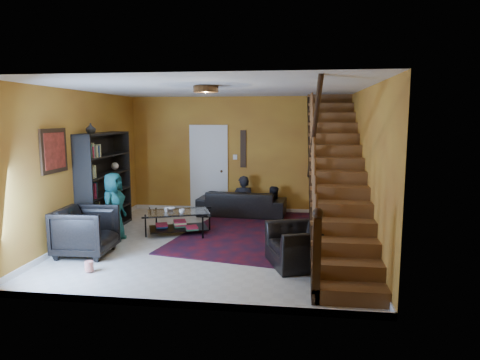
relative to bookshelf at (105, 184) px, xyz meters
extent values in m
plane|color=beige|center=(2.40, -0.60, -0.96)|extent=(5.50, 5.50, 0.00)
plane|color=gold|center=(2.40, 2.15, 0.44)|extent=(5.20, 0.00, 5.20)
plane|color=gold|center=(2.40, -3.35, 0.44)|extent=(5.20, 0.00, 5.20)
plane|color=gold|center=(-0.20, -0.60, 0.44)|extent=(0.00, 5.50, 5.50)
plane|color=gold|center=(5.00, -0.60, 0.44)|extent=(0.00, 5.50, 5.50)
plane|color=white|center=(2.40, -0.60, 1.84)|extent=(5.50, 5.50, 0.00)
cube|color=silver|center=(2.40, 2.14, -0.91)|extent=(5.20, 0.02, 0.10)
cube|color=silver|center=(-0.19, -0.60, -0.91)|extent=(0.02, 5.50, 0.10)
cube|color=gold|center=(4.53, -0.60, 0.36)|extent=(0.95, 4.92, 2.83)
cube|color=black|center=(4.07, -0.60, 0.44)|extent=(0.04, 5.02, 3.02)
cylinder|color=black|center=(4.10, -0.60, 0.89)|extent=(0.07, 4.20, 2.44)
cube|color=black|center=(4.10, -3.00, -0.41)|extent=(0.10, 0.10, 1.10)
cube|color=black|center=(0.00, 0.00, 0.04)|extent=(0.35, 1.80, 2.00)
cube|color=black|center=(0.00, 0.00, -0.56)|extent=(0.35, 1.72, 0.03)
cube|color=black|center=(0.00, 0.00, 0.20)|extent=(0.35, 1.72, 0.03)
cube|color=silver|center=(1.70, 2.12, 0.06)|extent=(0.82, 0.05, 2.05)
cube|color=maroon|center=(-0.17, -1.50, 0.79)|extent=(0.04, 0.74, 0.74)
cube|color=black|center=(2.55, 2.13, 0.59)|extent=(0.14, 0.03, 0.90)
cylinder|color=#3F2814|center=(2.40, -1.40, 1.78)|extent=(0.40, 0.40, 0.10)
cube|color=#470C17|center=(3.48, 0.23, -0.95)|extent=(4.18, 4.58, 0.02)
imported|color=black|center=(2.58, 1.70, -0.67)|extent=(2.10, 0.94, 0.60)
imported|color=black|center=(0.35, -1.55, -0.56)|extent=(0.93, 0.90, 0.82)
imported|color=black|center=(3.90, -1.61, -0.65)|extent=(1.14, 1.21, 0.63)
imported|color=black|center=(2.61, 1.75, -0.72)|extent=(0.54, 0.39, 1.40)
imported|color=black|center=(3.30, 1.75, -0.83)|extent=(0.61, 0.51, 1.16)
imported|color=#185C57|center=(0.45, -0.65, -0.32)|extent=(0.44, 0.65, 1.29)
cube|color=black|center=(0.97, -0.38, -0.74)|extent=(0.04, 0.04, 0.45)
cube|color=black|center=(2.09, -0.38, -0.74)|extent=(0.04, 0.04, 0.45)
cube|color=black|center=(0.97, 0.25, -0.74)|extent=(0.04, 0.04, 0.45)
cube|color=black|center=(2.09, 0.25, -0.74)|extent=(0.04, 0.04, 0.45)
cube|color=black|center=(1.53, -0.06, -0.85)|extent=(1.28, 1.00, 0.02)
cube|color=silver|center=(1.53, -0.06, -0.52)|extent=(1.36, 1.08, 0.02)
imported|color=#999999|center=(1.65, -0.23, -0.47)|extent=(0.15, 0.15, 0.09)
imported|color=#999999|center=(1.31, -0.14, -0.47)|extent=(0.10, 0.10, 0.09)
imported|color=#999999|center=(1.33, 0.00, -0.48)|extent=(0.24, 0.24, 0.05)
imported|color=#999999|center=(0.00, -0.50, 1.13)|extent=(0.18, 0.18, 0.19)
cylinder|color=red|center=(0.79, -2.33, -0.87)|extent=(0.15, 0.15, 0.15)
camera|label=1|loc=(3.84, -8.12, 1.32)|focal=32.00mm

